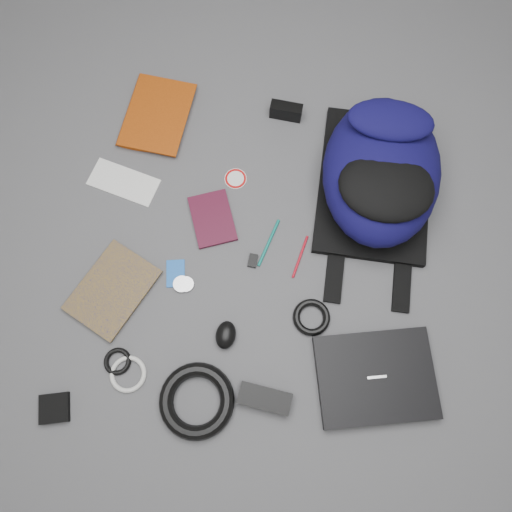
# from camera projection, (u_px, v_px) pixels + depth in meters

# --- Properties ---
(ground) EXTENTS (4.00, 4.00, 0.00)m
(ground) POSITION_uv_depth(u_px,v_px,m) (256.00, 258.00, 1.49)
(ground) COLOR #4F4F51
(ground) RESTS_ON ground
(backpack) EXTENTS (0.38, 0.54, 0.22)m
(backpack) POSITION_uv_depth(u_px,v_px,m) (381.00, 171.00, 1.45)
(backpack) COLOR black
(backpack) RESTS_ON ground
(laptop) EXTENTS (0.37, 0.31, 0.03)m
(laptop) POSITION_uv_depth(u_px,v_px,m) (376.00, 377.00, 1.38)
(laptop) COLOR black
(laptop) RESTS_ON ground
(textbook_red) EXTENTS (0.23, 0.29, 0.03)m
(textbook_red) POSITION_uv_depth(u_px,v_px,m) (128.00, 109.00, 1.62)
(textbook_red) COLOR #893107
(textbook_red) RESTS_ON ground
(comic_book) EXTENTS (0.27, 0.31, 0.02)m
(comic_book) POSITION_uv_depth(u_px,v_px,m) (88.00, 273.00, 1.47)
(comic_book) COLOR #B9900D
(comic_book) RESTS_ON ground
(envelope) EXTENTS (0.23, 0.15, 0.00)m
(envelope) POSITION_uv_depth(u_px,v_px,m) (124.00, 182.00, 1.56)
(envelope) COLOR white
(envelope) RESTS_ON ground
(dvd_case) EXTENTS (0.17, 0.20, 0.01)m
(dvd_case) POSITION_uv_depth(u_px,v_px,m) (212.00, 219.00, 1.52)
(dvd_case) COLOR #380A1A
(dvd_case) RESTS_ON ground
(compact_camera) EXTENTS (0.11, 0.05, 0.06)m
(compact_camera) POSITION_uv_depth(u_px,v_px,m) (286.00, 111.00, 1.60)
(compact_camera) COLOR black
(compact_camera) RESTS_ON ground
(sticker_disc) EXTENTS (0.09, 0.09, 0.00)m
(sticker_disc) POSITION_uv_depth(u_px,v_px,m) (236.00, 179.00, 1.57)
(sticker_disc) COLOR white
(sticker_disc) RESTS_ON ground
(pen_teal) EXTENTS (0.05, 0.15, 0.01)m
(pen_teal) POSITION_uv_depth(u_px,v_px,m) (269.00, 243.00, 1.50)
(pen_teal) COLOR #0C6F63
(pen_teal) RESTS_ON ground
(pen_red) EXTENTS (0.04, 0.14, 0.01)m
(pen_red) POSITION_uv_depth(u_px,v_px,m) (300.00, 257.00, 1.49)
(pen_red) COLOR #AC0D1C
(pen_red) RESTS_ON ground
(id_badge) EXTENTS (0.07, 0.09, 0.00)m
(id_badge) POSITION_uv_depth(u_px,v_px,m) (176.00, 273.00, 1.48)
(id_badge) COLOR blue
(id_badge) RESTS_ON ground
(usb_black) EXTENTS (0.02, 0.06, 0.01)m
(usb_black) POSITION_uv_depth(u_px,v_px,m) (209.00, 229.00, 1.51)
(usb_black) COLOR black
(usb_black) RESTS_ON ground
(key_fob) EXTENTS (0.03, 0.04, 0.01)m
(key_fob) POSITION_uv_depth(u_px,v_px,m) (253.00, 261.00, 1.49)
(key_fob) COLOR black
(key_fob) RESTS_ON ground
(mouse) EXTENTS (0.06, 0.08, 0.04)m
(mouse) POSITION_uv_depth(u_px,v_px,m) (226.00, 335.00, 1.41)
(mouse) COLOR black
(mouse) RESTS_ON ground
(headphone_left) EXTENTS (0.05, 0.05, 0.01)m
(headphone_left) POSITION_uv_depth(u_px,v_px,m) (182.00, 284.00, 1.47)
(headphone_left) COLOR #A9A9AB
(headphone_left) RESTS_ON ground
(headphone_right) EXTENTS (0.06, 0.06, 0.01)m
(headphone_right) POSITION_uv_depth(u_px,v_px,m) (186.00, 284.00, 1.47)
(headphone_right) COLOR #A5A5A7
(headphone_right) RESTS_ON ground
(cable_coil) EXTENTS (0.14, 0.14, 0.02)m
(cable_coil) POSITION_uv_depth(u_px,v_px,m) (311.00, 317.00, 1.43)
(cable_coil) COLOR black
(cable_coil) RESTS_ON ground
(power_brick) EXTENTS (0.15, 0.08, 0.04)m
(power_brick) POSITION_uv_depth(u_px,v_px,m) (265.00, 398.00, 1.36)
(power_brick) COLOR black
(power_brick) RESTS_ON ground
(power_cord_coil) EXTENTS (0.27, 0.27, 0.04)m
(power_cord_coil) POSITION_uv_depth(u_px,v_px,m) (197.00, 401.00, 1.36)
(power_cord_coil) COLOR black
(power_cord_coil) RESTS_ON ground
(pouch) EXTENTS (0.10, 0.10, 0.02)m
(pouch) POSITION_uv_depth(u_px,v_px,m) (54.00, 408.00, 1.36)
(pouch) COLOR black
(pouch) RESTS_ON ground
(earbud_coil) EXTENTS (0.09, 0.09, 0.01)m
(earbud_coil) POSITION_uv_depth(u_px,v_px,m) (117.00, 361.00, 1.40)
(earbud_coil) COLOR black
(earbud_coil) RESTS_ON ground
(white_cable_coil) EXTENTS (0.12, 0.12, 0.01)m
(white_cable_coil) POSITION_uv_depth(u_px,v_px,m) (128.00, 374.00, 1.39)
(white_cable_coil) COLOR silver
(white_cable_coil) RESTS_ON ground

